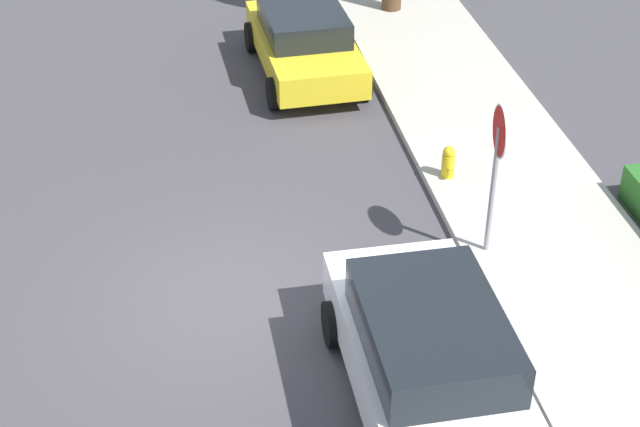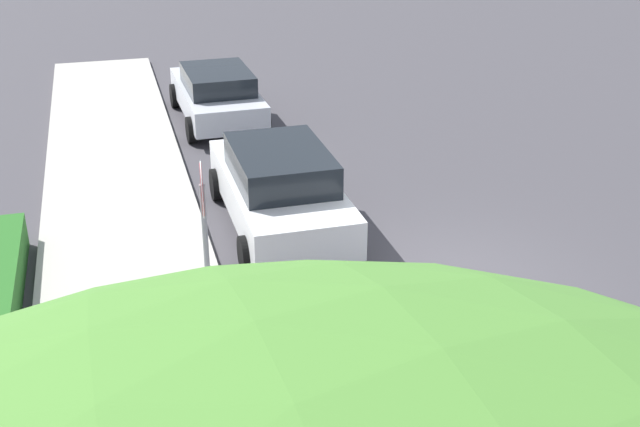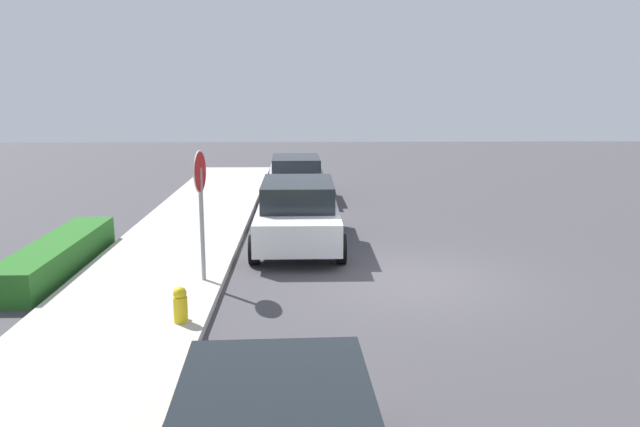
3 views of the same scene
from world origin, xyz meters
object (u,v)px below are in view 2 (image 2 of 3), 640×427
Objects in this scene: stop_sign at (204,217)px; parked_car_white at (280,187)px; parked_car_silver at (217,94)px; fire_hydrant at (234,393)px.

stop_sign is 3.64m from parked_car_white.
stop_sign reaches higher than parked_car_silver.
parked_car_silver is at bearing -9.57° from stop_sign.
stop_sign is 0.56× the size of parked_car_white.
stop_sign is at bearing 150.03° from parked_car_white.
stop_sign reaches higher than fire_hydrant.
stop_sign is at bearing -0.46° from fire_hydrant.
fire_hydrant is (-11.73, 1.63, -0.37)m from parked_car_silver.
parked_car_white is at bearing -29.97° from stop_sign.
parked_car_silver is 11.85m from fire_hydrant.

